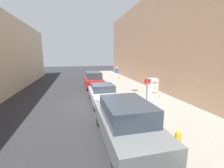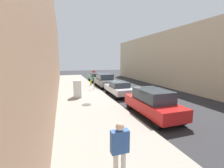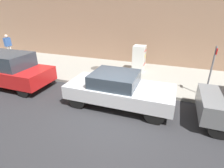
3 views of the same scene
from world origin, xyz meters
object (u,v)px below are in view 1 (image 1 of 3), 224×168
Objects in this scene: pedestrian_walking_far at (117,72)px; street_sign_post at (147,95)px; parked_sedan_silver at (103,93)px; fire_hydrant at (178,139)px; discarded_refrigerator at (152,88)px; parked_suv_gray at (126,121)px; parked_suv_red at (94,79)px.

street_sign_post is at bearing 49.17° from pedestrian_walking_far.
pedestrian_walking_far is at bearing -110.83° from parked_sedan_silver.
discarded_refrigerator is at bearing -110.81° from fire_hydrant.
parked_sedan_silver is at bearing -62.63° from street_sign_post.
street_sign_post is 0.48× the size of parked_suv_gray.
parked_sedan_silver reaches higher than fire_hydrant.
parked_suv_gray reaches higher than fire_hydrant.
discarded_refrigerator is at bearing -179.46° from parked_sedan_silver.
discarded_refrigerator is 0.34× the size of parked_suv_gray.
pedestrian_walking_far is (-2.29, -16.82, 0.65)m from fire_hydrant.
parked_suv_red reaches higher than discarded_refrigerator.
pedestrian_walking_far reaches higher than parked_sedan_silver.
street_sign_post is at bearing 117.37° from parked_sedan_silver.
pedestrian_walking_far reaches higher than fire_hydrant.
pedestrian_walking_far is at bearing -132.04° from parked_suv_red.
street_sign_post reaches higher than parked_sedan_silver.
parked_suv_red is at bearing 15.85° from pedestrian_walking_far.
fire_hydrant is 0.15× the size of parked_suv_gray.
parked_suv_gray is (4.12, 5.39, -0.03)m from discarded_refrigerator.
street_sign_post is at bearing 100.83° from parked_suv_red.
parked_suv_red is (4.12, -5.95, -0.05)m from discarded_refrigerator.
parked_suv_red is 11.34m from parked_suv_gray.
discarded_refrigerator is at bearing 58.86° from pedestrian_walking_far.
pedestrian_walking_far is at bearing -97.76° from fire_hydrant.
fire_hydrant is at bearing 97.55° from parked_suv_red.
pedestrian_walking_far is at bearing -89.02° from discarded_refrigerator.
parked_sedan_silver is 0.92× the size of parked_suv_gray.
parked_sedan_silver is (3.94, 10.36, -0.42)m from pedestrian_walking_far.
fire_hydrant is 16.99m from pedestrian_walking_far.
discarded_refrigerator is 10.33m from pedestrian_walking_far.
street_sign_post is 0.49× the size of parked_suv_red.
parked_suv_red reaches higher than fire_hydrant.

